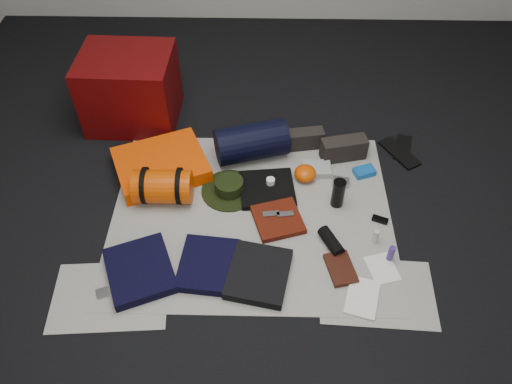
{
  "coord_description": "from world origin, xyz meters",
  "views": [
    {
      "loc": [
        0.06,
        -1.84,
        2.22
      ],
      "look_at": [
        0.02,
        0.08,
        0.1
      ],
      "focal_mm": 35.0,
      "sensor_mm": 36.0,
      "label": 1
    }
  ],
  "objects_px": {
    "paperback_book": "(341,269)",
    "red_cabinet": "(130,89)",
    "compact_camera": "(341,182)",
    "stuff_sack": "(163,187)",
    "navy_duffel": "(251,142)",
    "water_bottle": "(338,193)",
    "sleeping_pad": "(161,165)"
  },
  "relations": [
    {
      "from": "sleeping_pad",
      "to": "paperback_book",
      "type": "bearing_deg",
      "value": -34.39
    },
    {
      "from": "paperback_book",
      "to": "red_cabinet",
      "type": "bearing_deg",
      "value": 122.77
    },
    {
      "from": "red_cabinet",
      "to": "water_bottle",
      "type": "bearing_deg",
      "value": -28.45
    },
    {
      "from": "water_bottle",
      "to": "navy_duffel",
      "type": "bearing_deg",
      "value": 141.81
    },
    {
      "from": "water_bottle",
      "to": "paperback_book",
      "type": "xyz_separation_m",
      "value": [
        -0.02,
        -0.46,
        -0.08
      ]
    },
    {
      "from": "navy_duffel",
      "to": "compact_camera",
      "type": "xyz_separation_m",
      "value": [
        0.55,
        -0.24,
        -0.1
      ]
    },
    {
      "from": "sleeping_pad",
      "to": "navy_duffel",
      "type": "xyz_separation_m",
      "value": [
        0.56,
        0.15,
        0.07
      ]
    },
    {
      "from": "navy_duffel",
      "to": "paperback_book",
      "type": "distance_m",
      "value": 1.0
    },
    {
      "from": "sleeping_pad",
      "to": "paperback_book",
      "type": "distance_m",
      "value": 1.27
    },
    {
      "from": "red_cabinet",
      "to": "compact_camera",
      "type": "distance_m",
      "value": 1.51
    },
    {
      "from": "navy_duffel",
      "to": "paperback_book",
      "type": "relative_size",
      "value": 2.21
    },
    {
      "from": "red_cabinet",
      "to": "stuff_sack",
      "type": "relative_size",
      "value": 1.74
    },
    {
      "from": "red_cabinet",
      "to": "compact_camera",
      "type": "xyz_separation_m",
      "value": [
        1.36,
        -0.61,
        -0.22
      ]
    },
    {
      "from": "sleeping_pad",
      "to": "stuff_sack",
      "type": "xyz_separation_m",
      "value": [
        0.05,
        -0.23,
        0.05
      ]
    },
    {
      "from": "water_bottle",
      "to": "paperback_book",
      "type": "bearing_deg",
      "value": -92.43
    },
    {
      "from": "sleeping_pad",
      "to": "red_cabinet",
      "type": "bearing_deg",
      "value": 116.18
    },
    {
      "from": "red_cabinet",
      "to": "navy_duffel",
      "type": "distance_m",
      "value": 0.9
    },
    {
      "from": "red_cabinet",
      "to": "paperback_book",
      "type": "relative_size",
      "value": 2.91
    },
    {
      "from": "paperback_book",
      "to": "water_bottle",
      "type": "bearing_deg",
      "value": 73.84
    },
    {
      "from": "compact_camera",
      "to": "paperback_book",
      "type": "relative_size",
      "value": 0.49
    },
    {
      "from": "red_cabinet",
      "to": "navy_duffel",
      "type": "relative_size",
      "value": 1.32
    },
    {
      "from": "sleeping_pad",
      "to": "stuff_sack",
      "type": "distance_m",
      "value": 0.24
    },
    {
      "from": "red_cabinet",
      "to": "paperback_book",
      "type": "xyz_separation_m",
      "value": [
        1.3,
        -1.23,
        -0.22
      ]
    },
    {
      "from": "red_cabinet",
      "to": "compact_camera",
      "type": "height_order",
      "value": "red_cabinet"
    },
    {
      "from": "red_cabinet",
      "to": "paperback_book",
      "type": "bearing_deg",
      "value": -41.63
    },
    {
      "from": "compact_camera",
      "to": "stuff_sack",
      "type": "bearing_deg",
      "value": -160.52
    },
    {
      "from": "red_cabinet",
      "to": "water_bottle",
      "type": "distance_m",
      "value": 1.54
    },
    {
      "from": "navy_duffel",
      "to": "sleeping_pad",
      "type": "bearing_deg",
      "value": 178.27
    },
    {
      "from": "sleeping_pad",
      "to": "stuff_sack",
      "type": "height_order",
      "value": "stuff_sack"
    },
    {
      "from": "navy_duffel",
      "to": "water_bottle",
      "type": "distance_m",
      "value": 0.65
    },
    {
      "from": "red_cabinet",
      "to": "paperback_book",
      "type": "distance_m",
      "value": 1.81
    },
    {
      "from": "water_bottle",
      "to": "red_cabinet",
      "type": "bearing_deg",
      "value": 149.68
    }
  ]
}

